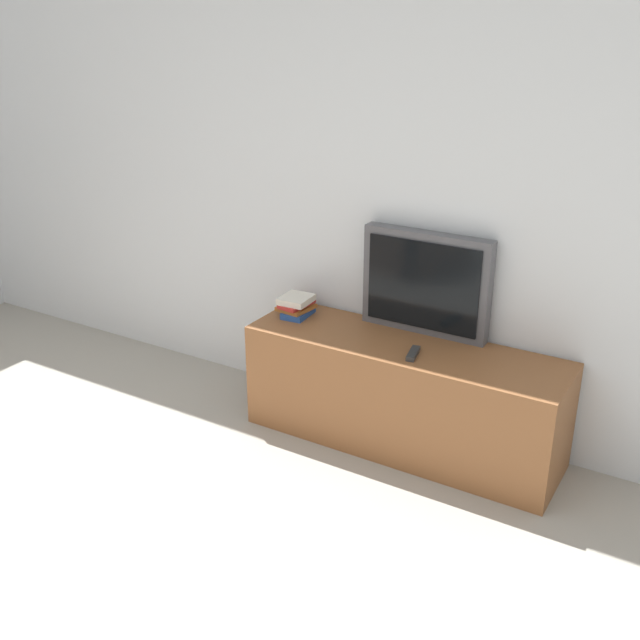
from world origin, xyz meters
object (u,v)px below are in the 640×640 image
Objects in this scene: television at (425,283)px; book_stack at (297,306)px; remote_on_stand at (413,354)px; tv_stand at (403,395)px.

book_stack is (-0.69, -0.15, -0.21)m from television.
remote_on_stand is (0.08, -0.30, -0.26)m from television.
book_stack reaches higher than tv_stand.
tv_stand is 0.77m from book_stack.
remote_on_stand is (0.77, -0.15, -0.04)m from book_stack.
tv_stand is 0.59m from television.
television reaches higher than tv_stand.
book_stack reaches higher than remote_on_stand.
tv_stand is 0.33m from remote_on_stand.
tv_stand is 10.69× the size of remote_on_stand.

